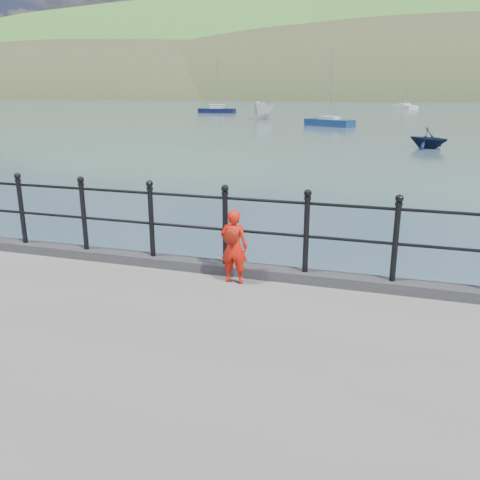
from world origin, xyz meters
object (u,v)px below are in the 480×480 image
(sailboat_port, at_px, (329,123))
(sailboat_left, at_px, (217,111))
(launch_white, at_px, (262,110))
(child, at_px, (234,246))
(railing, at_px, (187,217))
(sailboat_deep, at_px, (404,107))
(launch_navy, at_px, (429,138))

(sailboat_port, relative_size, sailboat_left, 0.93)
(sailboat_left, bearing_deg, launch_white, -53.10)
(child, bearing_deg, launch_white, -75.45)
(child, bearing_deg, sailboat_left, -69.94)
(launch_white, relative_size, sailboat_port, 0.74)
(railing, relative_size, child, 16.92)
(sailboat_port, bearing_deg, sailboat_deep, 111.48)
(launch_navy, bearing_deg, sailboat_left, 65.57)
(launch_white, distance_m, sailboat_port, 14.05)
(launch_navy, bearing_deg, sailboat_deep, 32.16)
(child, bearing_deg, sailboat_port, -83.89)
(launch_white, relative_size, sailboat_deep, 0.60)
(railing, bearing_deg, child, -22.12)
(railing, xyz_separation_m, launch_white, (-13.92, 56.54, -0.71))
(launch_navy, xyz_separation_m, sailboat_left, (-29.97, 43.27, -0.33))
(child, bearing_deg, sailboat_deep, -91.27)
(sailboat_port, xyz_separation_m, sailboat_deep, (7.19, 51.99, 0.00))
(sailboat_port, bearing_deg, child, -54.54)
(sailboat_left, bearing_deg, railing, -71.15)
(railing, xyz_separation_m, child, (0.84, -0.34, -0.28))
(child, height_order, launch_navy, child)
(sailboat_left, xyz_separation_m, sailboat_deep, (28.38, 27.07, 0.00))
(sailboat_port, bearing_deg, launch_navy, -35.05)
(child, relative_size, sailboat_deep, 0.11)
(sailboat_port, bearing_deg, launch_white, 163.41)
(child, distance_m, sailboat_deep, 98.83)
(railing, bearing_deg, launch_navy, 80.66)
(railing, relative_size, launch_white, 3.15)
(launch_white, xyz_separation_m, sailboat_left, (-11.43, 14.84, -0.77))
(launch_white, relative_size, launch_navy, 2.27)
(sailboat_deep, bearing_deg, railing, -33.06)
(child, height_order, sailboat_port, sailboat_port)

